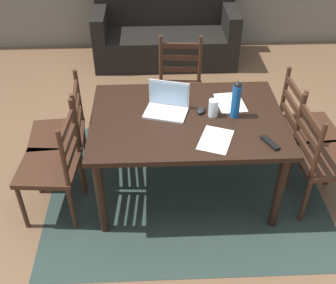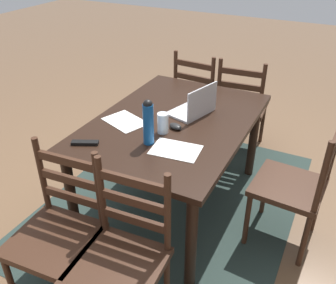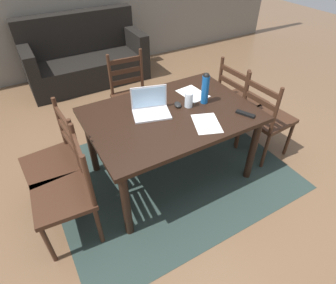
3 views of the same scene
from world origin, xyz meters
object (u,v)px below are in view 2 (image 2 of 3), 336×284
object	(u,v)px
chair_right_far	(121,260)
laptop	(195,107)
chair_left_near	(200,98)
drinking_glass	(163,123)
chair_far_head	(295,187)
chair_left_far	(241,106)
dining_table	(174,131)
tv_remote	(85,143)
computer_mouse	(175,126)
water_bottle	(149,121)
chair_right_near	(58,234)

from	to	relation	value
chair_right_far	laptop	world-z (taller)	laptop
chair_left_near	drinking_glass	bearing A→B (deg)	10.39
chair_right_far	chair_far_head	bearing A→B (deg)	146.35
chair_left_far	laptop	bearing A→B (deg)	-7.08
dining_table	tv_remote	distance (m)	0.66
chair_right_far	tv_remote	xyz separation A→B (m)	(-0.48, -0.56, 0.29)
chair_left_far	computer_mouse	world-z (taller)	chair_left_far
chair_left_far	drinking_glass	bearing A→B (deg)	-9.06
chair_left_near	chair_left_far	bearing A→B (deg)	90.00
chair_left_far	laptop	distance (m)	0.95
water_bottle	computer_mouse	size ratio (longest dim) A/B	2.98
dining_table	drinking_glass	xyz separation A→B (m)	(0.20, 0.01, 0.16)
chair_far_head	chair_left_far	distance (m)	1.24
chair_right_near	chair_left_far	world-z (taller)	same
water_bottle	chair_far_head	bearing A→B (deg)	111.91
chair_right_near	laptop	xyz separation A→B (m)	(-1.18, 0.31, 0.34)
dining_table	chair_right_far	xyz separation A→B (m)	(1.03, 0.20, -0.20)
dining_table	drinking_glass	distance (m)	0.25
chair_right_near	chair_left_far	size ratio (longest dim) A/B	1.00
chair_left_far	chair_right_far	bearing A→B (deg)	-0.15
chair_left_far	tv_remote	distance (m)	1.71
chair_far_head	chair_right_far	bearing A→B (deg)	-33.65
dining_table	chair_right_near	world-z (taller)	chair_right_near
computer_mouse	tv_remote	bearing A→B (deg)	-22.61
dining_table	computer_mouse	distance (m)	0.17
dining_table	chair_left_far	xyz separation A→B (m)	(-1.03, 0.21, -0.20)
tv_remote	chair_left_near	bearing A→B (deg)	149.47
chair_right_near	chair_left_near	bearing A→B (deg)	-179.99
chair_left_near	computer_mouse	world-z (taller)	chair_left_near
dining_table	chair_right_near	bearing A→B (deg)	-11.51
chair_right_far	computer_mouse	distance (m)	0.98
drinking_glass	tv_remote	distance (m)	0.52
computer_mouse	chair_far_head	bearing A→B (deg)	118.55
chair_right_near	tv_remote	xyz separation A→B (m)	(-0.48, -0.14, 0.29)
chair_far_head	computer_mouse	world-z (taller)	chair_far_head
chair_right_near	tv_remote	world-z (taller)	chair_right_near
tv_remote	chair_left_far	bearing A→B (deg)	135.05
dining_table	chair_left_far	world-z (taller)	chair_left_far
tv_remote	laptop	bearing A→B (deg)	121.77
chair_right_near	drinking_glass	distance (m)	0.93
laptop	drinking_glass	size ratio (longest dim) A/B	2.68
chair_far_head	laptop	size ratio (longest dim) A/B	2.58
chair_right_near	chair_left_far	distance (m)	2.10
chair_right_near	computer_mouse	distance (m)	1.01
drinking_glass	tv_remote	xyz separation A→B (m)	(0.36, -0.37, -0.06)
drinking_glass	computer_mouse	xyz separation A→B (m)	(-0.08, 0.05, -0.05)
dining_table	drinking_glass	size ratio (longest dim) A/B	10.79
dining_table	chair_far_head	distance (m)	0.91
laptop	water_bottle	distance (m)	0.53
chair_left_far	chair_left_near	world-z (taller)	same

